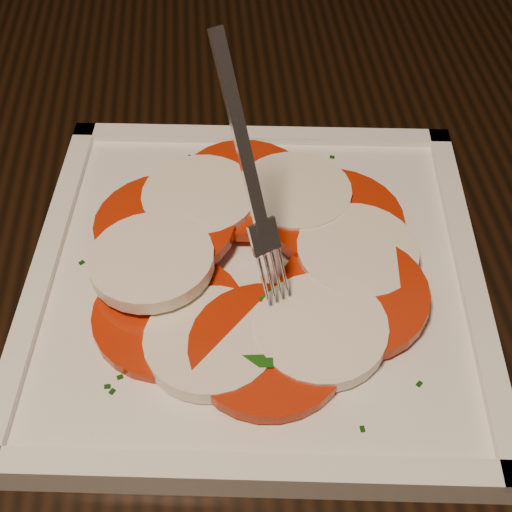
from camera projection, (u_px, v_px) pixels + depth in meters
table at (305, 327)px, 0.57m from camera, size 1.24×0.87×0.75m
chair at (150, 37)px, 1.08m from camera, size 0.48×0.48×0.93m
plate at (256, 279)px, 0.47m from camera, size 0.33×0.33×0.01m
caprese_salad at (256, 260)px, 0.45m from camera, size 0.22×0.25×0.03m
fork at (241, 163)px, 0.39m from camera, size 0.05×0.07×0.14m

